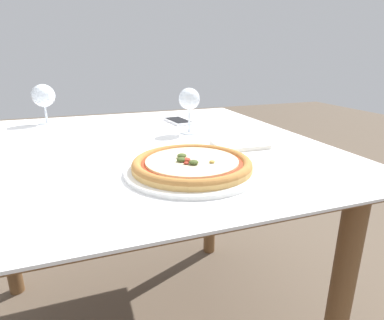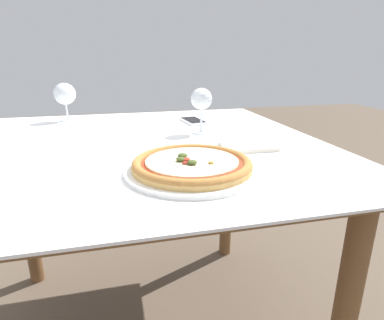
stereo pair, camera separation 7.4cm
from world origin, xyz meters
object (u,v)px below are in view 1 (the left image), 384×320
at_px(wine_glass_far_left, 43,96).
at_px(wine_glass_far_right, 189,100).
at_px(dining_table, 128,173).
at_px(cell_phone, 178,121).
at_px(pizza_plate, 192,165).

bearing_deg(wine_glass_far_left, wine_glass_far_right, -35.17).
height_order(dining_table, cell_phone, cell_phone).
xyz_separation_m(dining_table, wine_glass_far_left, (-0.25, 0.42, 0.20)).
height_order(dining_table, pizza_plate, pizza_plate).
height_order(dining_table, wine_glass_far_right, wine_glass_far_right).
distance_m(pizza_plate, wine_glass_far_right, 0.41).
bearing_deg(pizza_plate, wine_glass_far_left, 116.49).
bearing_deg(wine_glass_far_left, cell_phone, -16.71).
bearing_deg(pizza_plate, cell_phone, 75.88).
bearing_deg(cell_phone, pizza_plate, -104.12).
relative_size(dining_table, cell_phone, 7.60).
height_order(wine_glass_far_left, wine_glass_far_right, wine_glass_far_right).
distance_m(dining_table, pizza_plate, 0.33).
bearing_deg(wine_glass_far_right, dining_table, -160.25).
bearing_deg(pizza_plate, wine_glass_far_right, 71.68).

